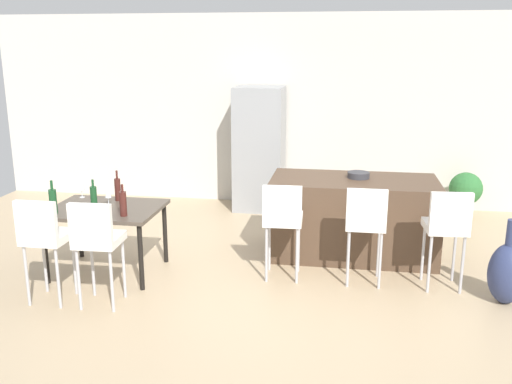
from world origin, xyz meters
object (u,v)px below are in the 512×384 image
object	(u,v)px
bar_chair_right	(447,224)
wine_bottle_far	(118,189)
kitchen_island	(353,217)
wine_bottle_end	(53,201)
dining_table	(106,214)
refrigerator	(259,149)
floor_vase	(508,272)
dining_chair_near	(44,234)
dining_chair_far	(96,237)
potted_plant	(466,191)
wine_bottle_left	(94,197)
wine_bottle_middle	(123,203)
wine_glass_near	(108,194)
bar_chair_left	(283,216)
fruit_bowl	(358,175)
wine_glass_right	(81,187)
bar_chair_middle	(366,220)

from	to	relation	value
bar_chair_right	wine_bottle_far	xyz separation A→B (m)	(-3.52, 0.17, 0.17)
kitchen_island	wine_bottle_end	distance (m)	3.34
dining_table	refrigerator	size ratio (longest dim) A/B	0.63
bar_chair_right	refrigerator	world-z (taller)	refrigerator
kitchen_island	floor_vase	size ratio (longest dim) A/B	2.29
dining_chair_near	dining_chair_far	size ratio (longest dim) A/B	1.00
potted_plant	wine_bottle_left	bearing A→B (deg)	-147.39
floor_vase	wine_bottle_left	bearing A→B (deg)	178.92
wine_bottle_middle	wine_glass_near	size ratio (longest dim) A/B	1.90
bar_chair_left	wine_bottle_middle	world-z (taller)	wine_bottle_middle
kitchen_island	wine_glass_near	distance (m)	2.81
dining_chair_near	wine_bottle_middle	distance (m)	0.81
dining_table	floor_vase	size ratio (longest dim) A/B	1.38
wine_bottle_far	bar_chair_left	bearing A→B (deg)	-5.06
refrigerator	fruit_bowl	distance (m)	2.23
wine_bottle_left	wine_glass_right	bearing A→B (deg)	130.53
wine_bottle_left	wine_glass_near	distance (m)	0.17
kitchen_island	floor_vase	xyz separation A→B (m)	(1.47, -1.09, -0.14)
bar_chair_right	wine_glass_near	bearing A→B (deg)	-179.72
wine_bottle_end	wine_glass_right	size ratio (longest dim) A/B	2.01
wine_glass_near	refrigerator	distance (m)	2.94
bar_chair_right	dining_chair_far	distance (m)	3.41
wine_bottle_end	wine_glass_right	xyz separation A→B (m)	(-0.00, 0.64, -0.01)
wine_glass_right	wine_bottle_middle	bearing A→B (deg)	-39.16
dining_chair_far	potted_plant	bearing A→B (deg)	41.83
bar_chair_left	wine_bottle_left	size ratio (longest dim) A/B	3.37
wine_bottle_end	potted_plant	xyz separation A→B (m)	(4.68, 3.05, -0.48)
wine_bottle_end	refrigerator	world-z (taller)	refrigerator
bar_chair_right	wine_bottle_left	xyz separation A→B (m)	(-3.65, -0.15, 0.16)
kitchen_island	bar_chair_left	xyz separation A→B (m)	(-0.73, -0.86, 0.24)
dining_chair_near	floor_vase	world-z (taller)	dining_chair_near
wine_bottle_left	wine_glass_near	xyz separation A→B (m)	(0.10, 0.14, 0.00)
dining_table	wine_glass_near	xyz separation A→B (m)	(-0.01, 0.11, 0.20)
wine_bottle_middle	dining_table	bearing A→B (deg)	140.18
bar_chair_middle	wine_bottle_end	bearing A→B (deg)	-172.56
wine_bottle_left	wine_glass_near	bearing A→B (deg)	53.07
bar_chair_right	wine_bottle_left	world-z (taller)	wine_bottle_left
wine_glass_right	wine_bottle_end	bearing A→B (deg)	-89.67
bar_chair_left	bar_chair_right	world-z (taller)	same
wine_bottle_end	wine_bottle_far	bearing A→B (deg)	51.79
bar_chair_right	kitchen_island	bearing A→B (deg)	136.78
dining_chair_far	wine_bottle_left	bearing A→B (deg)	115.67
wine_glass_near	floor_vase	world-z (taller)	wine_glass_near
dining_table	wine_bottle_far	world-z (taller)	wine_bottle_far
bar_chair_right	wine_bottle_end	distance (m)	4.00
dining_chair_near	wine_bottle_middle	xyz separation A→B (m)	(0.57, 0.55, 0.17)
bar_chair_right	wine_bottle_middle	distance (m)	3.26
bar_chair_left	dining_chair_far	bearing A→B (deg)	-150.33
kitchen_island	floor_vase	bearing A→B (deg)	-36.63
dining_table	fruit_bowl	xyz separation A→B (m)	(2.68, 1.06, 0.29)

